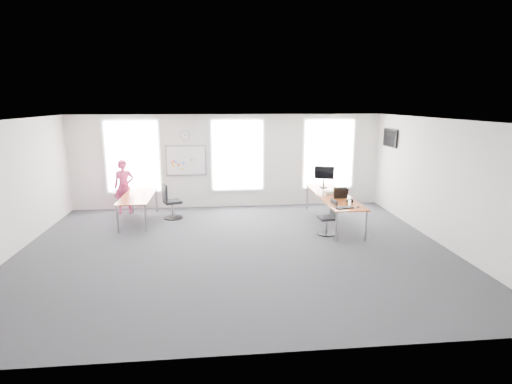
{
  "coord_description": "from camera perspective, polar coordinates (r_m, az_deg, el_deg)",
  "views": [
    {
      "loc": [
        -0.39,
        -8.83,
        3.39
      ],
      "look_at": [
        0.62,
        1.2,
        1.1
      ],
      "focal_mm": 28.0,
      "sensor_mm": 36.0,
      "label": 1
    }
  ],
  "objects": [
    {
      "name": "laptop_sleeve",
      "position": [
        11.1,
        12.01,
        -0.18
      ],
      "size": [
        0.38,
        0.21,
        0.3
      ],
      "rotation": [
        0.0,
        0.0,
        -0.03
      ],
      "color": "black",
      "rests_on": "desk_right"
    },
    {
      "name": "floor",
      "position": [
        9.47,
        -3.04,
        -8.2
      ],
      "size": [
        10.0,
        10.0,
        0.0
      ],
      "primitive_type": "plane",
      "color": "#27272B",
      "rests_on": "ground"
    },
    {
      "name": "wall_right",
      "position": [
        10.52,
        25.21,
        1.21
      ],
      "size": [
        0.0,
        10.0,
        10.0
      ],
      "primitive_type": "plane",
      "rotation": [
        1.57,
        0.0,
        -1.57
      ],
      "color": "silver",
      "rests_on": "ground"
    },
    {
      "name": "wall_left",
      "position": [
        10.14,
        -32.66,
        0.0
      ],
      "size": [
        0.0,
        10.0,
        10.0
      ],
      "primitive_type": "plane",
      "rotation": [
        1.57,
        0.0,
        1.57
      ],
      "color": "silver",
      "rests_on": "ground"
    },
    {
      "name": "desk_right",
      "position": [
        11.48,
        10.99,
        -0.74
      ],
      "size": [
        0.88,
        3.29,
        0.8
      ],
      "color": "#AD4317",
      "rests_on": "ground"
    },
    {
      "name": "mouse",
      "position": [
        10.28,
        14.34,
        -2.07
      ],
      "size": [
        0.08,
        0.11,
        0.04
      ],
      "primitive_type": "ellipsoid",
      "rotation": [
        0.0,
        0.0,
        0.07
      ],
      "color": "black",
      "rests_on": "desk_right"
    },
    {
      "name": "monitor",
      "position": [
        12.41,
        9.71,
        2.45
      ],
      "size": [
        0.58,
        0.25,
        0.67
      ],
      "rotation": [
        0.0,
        0.0,
        -0.33
      ],
      "color": "black",
      "rests_on": "desk_right"
    },
    {
      "name": "wall_back",
      "position": [
        12.98,
        -3.98,
        4.39
      ],
      "size": [
        10.0,
        0.0,
        10.0
      ],
      "primitive_type": "plane",
      "rotation": [
        1.57,
        0.0,
        0.0
      ],
      "color": "silver",
      "rests_on": "ground"
    },
    {
      "name": "wall_clock",
      "position": [
        12.88,
        -10.1,
        7.97
      ],
      "size": [
        0.3,
        0.04,
        0.3
      ],
      "primitive_type": "cylinder",
      "rotation": [
        1.57,
        0.0,
        0.0
      ],
      "color": "gray",
      "rests_on": "wall_back"
    },
    {
      "name": "window_mid",
      "position": [
        12.93,
        -2.65,
        5.27
      ],
      "size": [
        1.6,
        0.06,
        2.2
      ],
      "primitive_type": "cube",
      "color": "white",
      "rests_on": "wall_back"
    },
    {
      "name": "tv",
      "position": [
        13.03,
        18.63,
        7.34
      ],
      "size": [
        0.06,
        0.9,
        0.55
      ],
      "primitive_type": "cube",
      "color": "black",
      "rests_on": "wall_right"
    },
    {
      "name": "window_right",
      "position": [
        13.43,
        10.29,
        5.36
      ],
      "size": [
        1.6,
        0.06,
        2.2
      ],
      "primitive_type": "cube",
      "color": "white",
      "rests_on": "wall_back"
    },
    {
      "name": "window_left",
      "position": [
        13.17,
        -17.19,
        4.86
      ],
      "size": [
        1.6,
        0.06,
        2.2
      ],
      "primitive_type": "cube",
      "color": "white",
      "rests_on": "wall_back"
    },
    {
      "name": "lens_cap",
      "position": [
        10.53,
        12.88,
        -1.75
      ],
      "size": [
        0.08,
        0.08,
        0.01
      ],
      "primitive_type": "cylinder",
      "rotation": [
        0.0,
        0.0,
        0.28
      ],
      "color": "black",
      "rests_on": "desk_right"
    },
    {
      "name": "chair_right",
      "position": [
        10.57,
        10.32,
        -3.86
      ],
      "size": [
        0.49,
        0.49,
        0.91
      ],
      "rotation": [
        0.0,
        0.0,
        -1.47
      ],
      "color": "black",
      "rests_on": "ground"
    },
    {
      "name": "wall_front",
      "position": [
        5.2,
        -1.06,
        -8.51
      ],
      "size": [
        10.0,
        0.0,
        10.0
      ],
      "primitive_type": "plane",
      "rotation": [
        -1.57,
        0.0,
        0.0
      ],
      "color": "silver",
      "rests_on": "ground"
    },
    {
      "name": "ceiling",
      "position": [
        8.85,
        -3.27,
        10.25
      ],
      "size": [
        10.0,
        10.0,
        0.0
      ],
      "primitive_type": "plane",
      "rotation": [
        3.14,
        0.0,
        0.0
      ],
      "color": "silver",
      "rests_on": "ground"
    },
    {
      "name": "chair_left",
      "position": [
        12.03,
        -12.12,
        -1.6
      ],
      "size": [
        0.61,
        0.61,
        1.04
      ],
      "rotation": [
        0.0,
        0.0,
        1.94
      ],
      "color": "black",
      "rests_on": "ground"
    },
    {
      "name": "whiteboard",
      "position": [
        12.97,
        -9.97,
        4.45
      ],
      "size": [
        1.2,
        0.03,
        0.9
      ],
      "primitive_type": "cube",
      "color": "white",
      "rests_on": "wall_back"
    },
    {
      "name": "desk_left",
      "position": [
        11.9,
        -16.52,
        -0.78
      ],
      "size": [
        0.84,
        2.11,
        0.77
      ],
      "color": "#AD4317",
      "rests_on": "ground"
    },
    {
      "name": "keyboard",
      "position": [
        10.16,
        12.56,
        -2.21
      ],
      "size": [
        0.48,
        0.29,
        0.02
      ],
      "primitive_type": "cube",
      "rotation": [
        0.0,
        0.0,
        0.32
      ],
      "color": "black",
      "rests_on": "desk_right"
    },
    {
      "name": "paper_stack",
      "position": [
        11.5,
        10.36,
        -0.15
      ],
      "size": [
        0.35,
        0.29,
        0.1
      ],
      "primitive_type": "cube",
      "rotation": [
        0.0,
        0.0,
        0.23
      ],
      "color": "beige",
      "rests_on": "desk_right"
    },
    {
      "name": "headphones",
      "position": [
        10.74,
        13.21,
        -1.24
      ],
      "size": [
        0.17,
        0.09,
        0.1
      ],
      "rotation": [
        0.0,
        0.0,
        0.19
      ],
      "color": "black",
      "rests_on": "desk_right"
    },
    {
      "name": "person",
      "position": [
        12.89,
        -18.32,
        0.71
      ],
      "size": [
        0.66,
        0.48,
        1.67
      ],
      "primitive_type": "imported",
      "rotation": [
        0.0,
        0.0,
        0.14
      ],
      "color": "#C12F63",
      "rests_on": "ground"
    }
  ]
}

